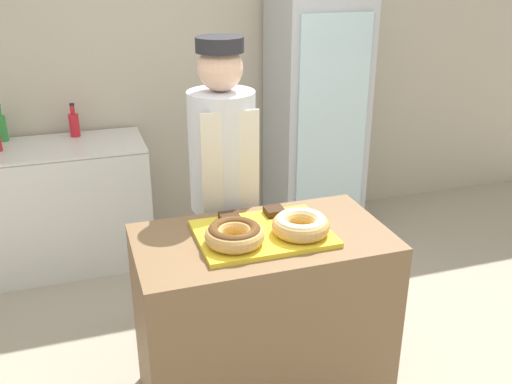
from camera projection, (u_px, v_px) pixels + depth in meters
The scene contains 12 objects.
wall_back at pixel (173, 65), 4.33m from camera, with size 8.00×0.06×2.70m.
display_counter at pixel (262, 320), 2.80m from camera, with size 1.18×0.65×0.93m.
serving_tray at pixel (263, 234), 2.62m from camera, with size 0.60×0.44×0.02m.
donut_chocolate_glaze at pixel (234, 234), 2.48m from camera, with size 0.26×0.26×0.09m.
donut_light_glaze at pixel (301, 224), 2.57m from camera, with size 0.26×0.26×0.09m.
brownie_back_left at pixel (229, 217), 2.71m from camera, with size 0.09×0.09×0.03m.
brownie_back_right at pixel (274, 211), 2.78m from camera, with size 0.09×0.09×0.03m.
baker_person at pixel (223, 191), 3.09m from camera, with size 0.35×0.35×1.76m.
beverage_fridge at pixel (316, 116), 4.45m from camera, with size 0.66×0.62×1.92m.
chest_freezer at pixel (71, 205), 4.11m from camera, with size 1.09×0.60×0.91m.
bottle_red at pixel (74, 124), 4.09m from camera, with size 0.07×0.07×0.24m.
bottle_green at pixel (2, 127), 3.98m from camera, with size 0.06×0.06×0.27m.
Camera 1 is at (-0.76, -2.21, 2.13)m, focal length 40.00 mm.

